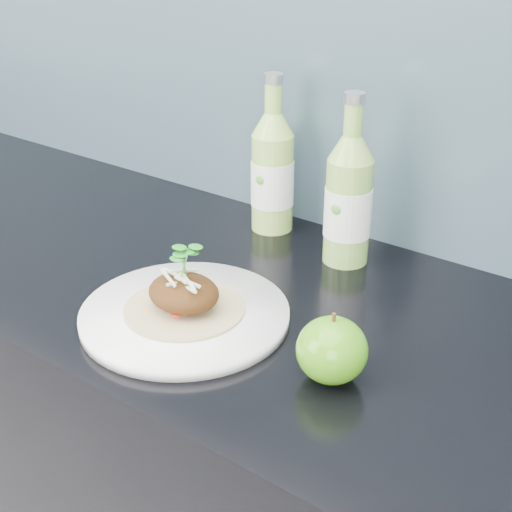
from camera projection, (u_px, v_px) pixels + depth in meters
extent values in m
cube|color=#668DA1|center=(378.00, 29.00, 1.11)|extent=(4.00, 0.02, 0.70)
cylinder|color=white|center=(185.00, 315.00, 1.00)|extent=(0.34, 0.34, 0.02)
cylinder|color=tan|center=(185.00, 308.00, 1.00)|extent=(0.17, 0.17, 0.00)
ellipsoid|color=#4B2A0E|center=(184.00, 293.00, 0.98)|extent=(0.10, 0.09, 0.05)
ellipsoid|color=#36850E|center=(332.00, 350.00, 0.86)|extent=(0.12, 0.12, 0.08)
cylinder|color=#472D14|center=(334.00, 319.00, 0.84)|extent=(0.01, 0.00, 0.01)
cylinder|color=#99C954|center=(272.00, 183.00, 1.25)|extent=(0.09, 0.09, 0.17)
cone|color=#99C954|center=(273.00, 124.00, 1.20)|extent=(0.07, 0.07, 0.04)
cylinder|color=#99C954|center=(273.00, 98.00, 1.18)|extent=(0.03, 0.03, 0.05)
cylinder|color=silver|center=(274.00, 78.00, 1.16)|extent=(0.03, 0.03, 0.02)
cylinder|color=white|center=(272.00, 183.00, 1.25)|extent=(0.10, 0.10, 0.08)
ellipsoid|color=#59A533|center=(260.00, 180.00, 1.21)|extent=(0.02, 0.00, 0.02)
cylinder|color=#87BC4E|center=(348.00, 212.00, 1.13)|extent=(0.09, 0.09, 0.17)
cone|color=#87BC4E|center=(352.00, 148.00, 1.08)|extent=(0.07, 0.07, 0.04)
cylinder|color=#87BC4E|center=(353.00, 119.00, 1.06)|extent=(0.03, 0.03, 0.05)
cylinder|color=silver|center=(355.00, 98.00, 1.05)|extent=(0.03, 0.03, 0.02)
cylinder|color=white|center=(348.00, 211.00, 1.13)|extent=(0.09, 0.09, 0.08)
ellipsoid|color=#59A533|center=(336.00, 210.00, 1.10)|extent=(0.02, 0.00, 0.02)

